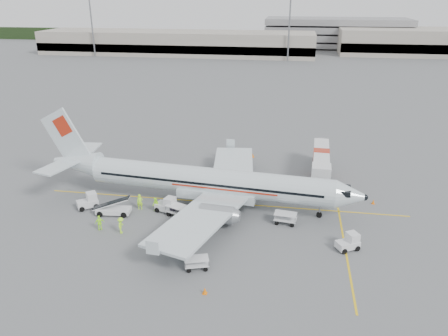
{
  "coord_description": "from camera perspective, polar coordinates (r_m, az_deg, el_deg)",
  "views": [
    {
      "loc": [
        7.91,
        -47.16,
        24.08
      ],
      "look_at": [
        0.0,
        2.0,
        3.8
      ],
      "focal_mm": 35.0,
      "sensor_mm": 36.0,
      "label": 1
    }
  ],
  "objects": [
    {
      "name": "tug_aft",
      "position": [
        54.43,
        -17.42,
        -4.1
      ],
      "size": [
        2.76,
        2.54,
        1.86
      ],
      "primitive_type": null,
      "rotation": [
        0.0,
        0.0,
        0.63
      ],
      "color": "silver",
      "rests_on": "ground"
    },
    {
      "name": "cart_loaded_a",
      "position": [
        47.73,
        -3.5,
        -7.33
      ],
      "size": [
        2.66,
        1.97,
        1.24
      ],
      "primitive_type": null,
      "rotation": [
        0.0,
        0.0,
        0.26
      ],
      "color": "silver",
      "rests_on": "ground"
    },
    {
      "name": "mast_center",
      "position": [
        165.7,
        8.5,
        17.4
      ],
      "size": [
        3.2,
        1.2,
        22.0
      ],
      "primitive_type": null,
      "color": "slate",
      "rests_on": "ground"
    },
    {
      "name": "belt_loader",
      "position": [
        51.92,
        -14.3,
        -4.49
      ],
      "size": [
        5.3,
        2.37,
        2.79
      ],
      "primitive_type": null,
      "rotation": [
        0.0,
        0.0,
        0.09
      ],
      "color": "silver",
      "rests_on": "ground"
    },
    {
      "name": "cart_empty_a",
      "position": [
        41.57,
        -3.59,
        -12.31
      ],
      "size": [
        2.51,
        1.91,
        1.16
      ],
      "primitive_type": null,
      "rotation": [
        0.0,
        0.0,
        0.3
      ],
      "color": "silver",
      "rests_on": "ground"
    },
    {
      "name": "aircraft",
      "position": [
        50.97,
        -1.9,
        0.53
      ],
      "size": [
        41.08,
        33.58,
        10.6
      ],
      "primitive_type": null,
      "rotation": [
        0.0,
        0.0,
        -0.09
      ],
      "color": "silver",
      "rests_on": "ground"
    },
    {
      "name": "terminal_west",
      "position": [
        184.56,
        -6.19,
        15.95
      ],
      "size": [
        110.0,
        22.0,
        9.0
      ],
      "primitive_type": null,
      "color": "gray",
      "rests_on": "ground"
    },
    {
      "name": "crew_c",
      "position": [
        48.08,
        -13.3,
        -7.3
      ],
      "size": [
        0.84,
        1.26,
        1.82
      ],
      "primitive_type": "imported",
      "rotation": [
        0.0,
        0.0,
        1.72
      ],
      "color": "#A5EF23",
      "rests_on": "ground"
    },
    {
      "name": "cone_port",
      "position": [
        67.98,
        3.78,
        1.68
      ],
      "size": [
        0.43,
        0.43,
        0.7
      ],
      "primitive_type": "cone",
      "color": "orange",
      "rests_on": "ground"
    },
    {
      "name": "tug_mid",
      "position": [
        51.58,
        -7.58,
        -4.71
      ],
      "size": [
        2.71,
        1.99,
        1.87
      ],
      "primitive_type": null,
      "rotation": [
        0.0,
        0.0,
        -0.27
      ],
      "color": "silver",
      "rests_on": "ground"
    },
    {
      "name": "tug_fore",
      "position": [
        45.79,
        15.87,
        -9.24
      ],
      "size": [
        2.59,
        2.22,
        1.73
      ],
      "primitive_type": null,
      "rotation": [
        0.0,
        0.0,
        0.51
      ],
      "color": "silver",
      "rests_on": "ground"
    },
    {
      "name": "cart_loaded_b",
      "position": [
        50.54,
        -6.05,
        -5.58
      ],
      "size": [
        2.91,
        2.35,
        1.32
      ],
      "primitive_type": null,
      "rotation": [
        0.0,
        0.0,
        -0.4
      ],
      "color": "silver",
      "rests_on": "ground"
    },
    {
      "name": "jet_bridge",
      "position": [
        61.9,
        12.5,
        0.62
      ],
      "size": [
        3.36,
        14.6,
        3.81
      ],
      "primitive_type": null,
      "rotation": [
        0.0,
        0.0,
        -0.04
      ],
      "color": "silver",
      "rests_on": "ground"
    },
    {
      "name": "stripe_cross",
      "position": [
        46.36,
        15.54,
        -10.03
      ],
      "size": [
        0.2,
        20.0,
        0.01
      ],
      "primitive_type": "cube",
      "color": "yellow",
      "rests_on": "ground"
    },
    {
      "name": "crew_a",
      "position": [
        52.59,
        -10.93,
        -4.37
      ],
      "size": [
        0.77,
        0.6,
        1.89
      ],
      "primitive_type": "imported",
      "rotation": [
        0.0,
        0.0,
        0.22
      ],
      "color": "#A5EF23",
      "rests_on": "ground"
    },
    {
      "name": "stripe_lead",
      "position": [
        53.53,
        -0.34,
        -4.56
      ],
      "size": [
        44.0,
        0.2,
        0.01
      ],
      "primitive_type": "cube",
      "color": "yellow",
      "rests_on": "ground"
    },
    {
      "name": "parking_garage",
      "position": [
        208.56,
        14.44,
        16.81
      ],
      "size": [
        62.0,
        24.0,
        14.0
      ],
      "primitive_type": null,
      "color": "slate",
      "rests_on": "ground"
    },
    {
      "name": "ground",
      "position": [
        53.53,
        -0.34,
        -4.57
      ],
      "size": [
        360.0,
        360.0,
        0.0
      ],
      "primitive_type": "plane",
      "color": "#56595B"
    },
    {
      "name": "treeline",
      "position": [
        223.29,
        7.38,
        16.57
      ],
      "size": [
        300.0,
        3.0,
        6.0
      ],
      "primitive_type": null,
      "color": "black",
      "rests_on": "ground"
    },
    {
      "name": "crew_d",
      "position": [
        49.23,
        -15.93,
        -6.91
      ],
      "size": [
        1.09,
        0.87,
        1.73
      ],
      "primitive_type": "imported",
      "rotation": [
        0.0,
        0.0,
        3.66
      ],
      "color": "#A5EF23",
      "rests_on": "ground"
    },
    {
      "name": "cart_empty_b",
      "position": [
        49.2,
        8.01,
        -6.53
      ],
      "size": [
        2.61,
        1.74,
        1.27
      ],
      "primitive_type": null,
      "rotation": [
        0.0,
        0.0,
        -0.13
      ],
      "color": "silver",
      "rests_on": "ground"
    },
    {
      "name": "mast_west",
      "position": [
        183.08,
        -16.84,
        17.17
      ],
      "size": [
        3.2,
        1.2,
        22.0
      ],
      "primitive_type": null,
      "color": "slate",
      "rests_on": "ground"
    },
    {
      "name": "cone_stbd",
      "position": [
        38.74,
        -2.53,
        -15.69
      ],
      "size": [
        0.4,
        0.4,
        0.65
      ],
      "primitive_type": "cone",
      "color": "orange",
      "rests_on": "ground"
    },
    {
      "name": "crew_b",
      "position": [
        51.77,
        -8.91,
        -4.77
      ],
      "size": [
        1.06,
        1.06,
        1.73
      ],
      "primitive_type": "imported",
      "rotation": [
        0.0,
        0.0,
        -0.78
      ],
      "color": "#A5EF23",
      "rests_on": "ground"
    },
    {
      "name": "cone_nose",
      "position": [
        56.18,
        18.92,
        -4.18
      ],
      "size": [
        0.36,
        0.36,
        0.59
      ],
      "primitive_type": "cone",
      "color": "orange",
      "rests_on": "ground"
    }
  ]
}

